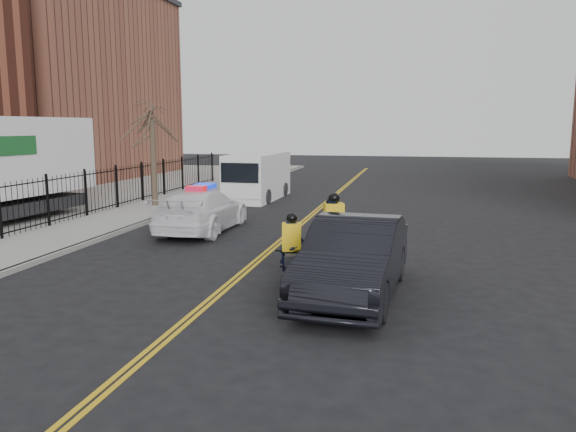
# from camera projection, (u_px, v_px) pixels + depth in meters

# --- Properties ---
(ground) EXTENTS (120.00, 120.00, 0.00)m
(ground) POSITION_uv_depth(u_px,v_px,m) (248.00, 269.00, 15.30)
(ground) COLOR black
(ground) RESTS_ON ground
(center_line_left) EXTENTS (0.10, 60.00, 0.01)m
(center_line_left) POSITION_uv_depth(u_px,v_px,m) (303.00, 221.00, 23.02)
(center_line_left) COLOR gold
(center_line_left) RESTS_ON ground
(center_line_right) EXTENTS (0.10, 60.00, 0.01)m
(center_line_right) POSITION_uv_depth(u_px,v_px,m) (306.00, 221.00, 22.99)
(center_line_right) COLOR gold
(center_line_right) RESTS_ON ground
(sidewalk) EXTENTS (3.00, 60.00, 0.15)m
(sidewalk) POSITION_uv_depth(u_px,v_px,m) (137.00, 213.00, 24.63)
(sidewalk) COLOR gray
(sidewalk) RESTS_ON ground
(curb) EXTENTS (0.20, 60.00, 0.15)m
(curb) POSITION_uv_depth(u_px,v_px,m) (169.00, 214.00, 24.30)
(curb) COLOR gray
(curb) RESTS_ON ground
(iron_fence) EXTENTS (0.12, 28.00, 2.00)m
(iron_fence) POSITION_uv_depth(u_px,v_px,m) (105.00, 191.00, 24.81)
(iron_fence) COLOR black
(iron_fence) RESTS_ON ground
(warehouse_far) EXTENTS (14.00, 18.00, 14.00)m
(warehouse_far) POSITION_uv_depth(u_px,v_px,m) (47.00, 84.00, 42.31)
(warehouse_far) COLOR brown
(warehouse_far) RESTS_ON ground
(street_tree) EXTENTS (3.20, 3.20, 4.80)m
(street_tree) POSITION_uv_depth(u_px,v_px,m) (152.00, 133.00, 26.02)
(street_tree) COLOR #3C2F23
(street_tree) RESTS_ON sidewalk
(police_cruiser) EXTENTS (2.27, 5.44, 1.73)m
(police_cruiser) POSITION_uv_depth(u_px,v_px,m) (202.00, 210.00, 20.61)
(police_cruiser) COLOR white
(police_cruiser) RESTS_ON ground
(dark_sedan) EXTENTS (2.28, 5.56, 1.79)m
(dark_sedan) POSITION_uv_depth(u_px,v_px,m) (354.00, 258.00, 12.68)
(dark_sedan) COLOR black
(dark_sedan) RESTS_ON ground
(cargo_van) EXTENTS (2.38, 5.84, 2.42)m
(cargo_van) POSITION_uv_depth(u_px,v_px,m) (257.00, 177.00, 29.62)
(cargo_van) COLOR white
(cargo_van) RESTS_ON ground
(cyclist_near) EXTENTS (0.96, 1.89, 1.77)m
(cyclist_near) POSITION_uv_depth(u_px,v_px,m) (292.00, 259.00, 13.79)
(cyclist_near) COLOR black
(cyclist_near) RESTS_ON ground
(cyclist_far) EXTENTS (1.21, 2.09, 2.04)m
(cyclist_far) POSITION_uv_depth(u_px,v_px,m) (334.00, 236.00, 15.65)
(cyclist_far) COLOR black
(cyclist_far) RESTS_ON ground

